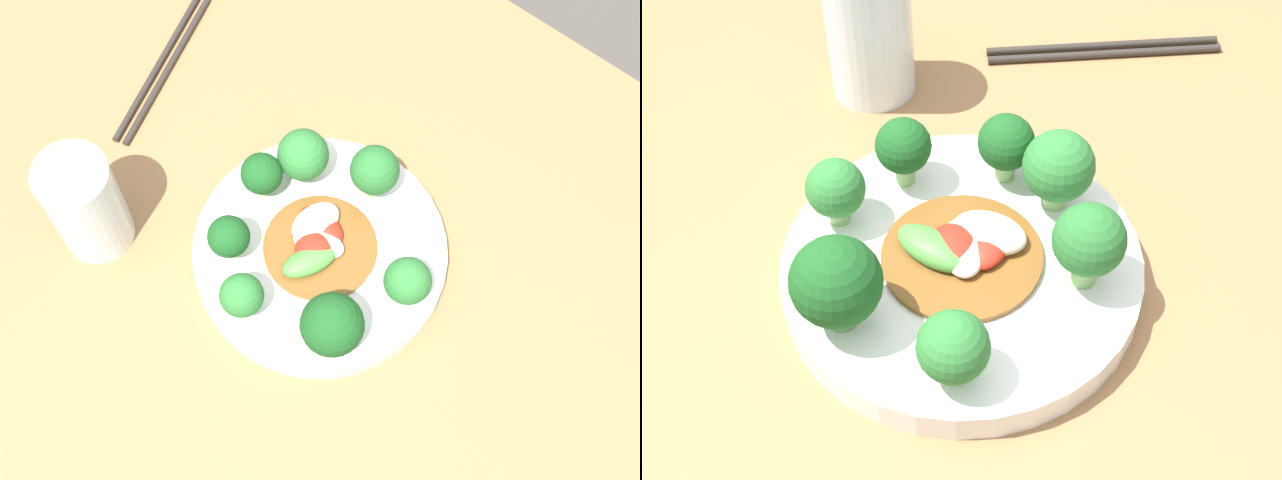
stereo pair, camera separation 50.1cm
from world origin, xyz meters
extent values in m
cylinder|color=white|center=(0.04, -0.01, 0.77)|extent=(0.25, 0.25, 0.02)
cylinder|color=#89B76B|center=(-0.05, -0.03, 0.78)|extent=(0.02, 0.02, 0.01)
sphere|color=#2D7533|center=(-0.05, -0.03, 0.81)|extent=(0.05, 0.05, 0.05)
cylinder|color=#89B76B|center=(0.11, 0.04, 0.79)|extent=(0.01, 0.01, 0.02)
sphere|color=#19511E|center=(0.11, 0.04, 0.81)|extent=(0.04, 0.04, 0.04)
cylinder|color=#70A356|center=(-0.02, 0.05, 0.79)|extent=(0.02, 0.02, 0.02)
sphere|color=#19511E|center=(-0.02, 0.05, 0.82)|extent=(0.06, 0.06, 0.06)
cylinder|color=#89B76B|center=(0.13, -0.03, 0.79)|extent=(0.01, 0.01, 0.02)
sphere|color=#19511E|center=(0.13, -0.03, 0.81)|extent=(0.04, 0.04, 0.04)
cylinder|color=#7AAD5B|center=(0.04, -0.10, 0.79)|extent=(0.02, 0.02, 0.02)
sphere|color=#286B2D|center=(0.04, -0.10, 0.82)|extent=(0.05, 0.05, 0.05)
cylinder|color=#89B76B|center=(0.11, -0.07, 0.79)|extent=(0.02, 0.02, 0.02)
sphere|color=#2D7533|center=(0.11, -0.07, 0.81)|extent=(0.05, 0.05, 0.05)
cylinder|color=#89B76B|center=(0.06, 0.08, 0.78)|extent=(0.01, 0.01, 0.02)
sphere|color=#2D7533|center=(0.06, 0.08, 0.81)|extent=(0.04, 0.04, 0.04)
cylinder|color=brown|center=(0.04, -0.01, 0.78)|extent=(0.11, 0.11, 0.00)
ellipsoid|color=red|center=(0.04, -0.01, 0.79)|extent=(0.04, 0.04, 0.02)
ellipsoid|color=#4C933D|center=(0.04, 0.01, 0.79)|extent=(0.05, 0.06, 0.02)
ellipsoid|color=beige|center=(0.06, -0.03, 0.79)|extent=(0.04, 0.06, 0.02)
ellipsoid|color=red|center=(0.05, -0.03, 0.79)|extent=(0.05, 0.03, 0.02)
ellipsoid|color=silver|center=(0.04, -0.01, 0.79)|extent=(0.06, 0.05, 0.02)
cylinder|color=silver|center=(0.23, 0.11, 0.82)|extent=(0.07, 0.07, 0.12)
cylinder|color=#2D2823|center=(0.32, -0.08, 0.76)|extent=(0.07, 0.20, 0.01)
cylinder|color=#2D2823|center=(0.33, -0.08, 0.76)|extent=(0.07, 0.20, 0.01)
camera|label=1|loc=(-0.18, 0.26, 1.57)|focal=50.00mm
camera|label=2|loc=(-0.33, -0.10, 1.25)|focal=50.00mm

